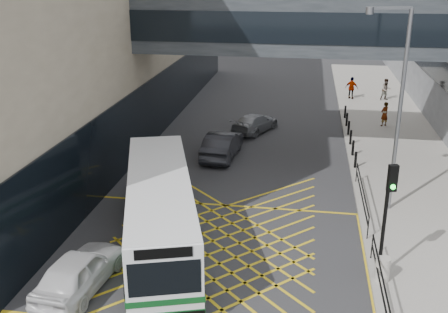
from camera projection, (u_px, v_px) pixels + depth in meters
The scene contains 16 objects.
ground at pixel (208, 255), 20.16m from camera, with size 120.00×120.00×0.00m, color #333335.
skybridge at pixel (302, 24), 28.27m from camera, with size 20.00×4.10×3.00m.
pavement at pixel (394, 143), 32.70m from camera, with size 6.00×54.00×0.16m, color #9E9990.
box_junction at pixel (208, 255), 20.16m from camera, with size 12.00×9.00×0.01m.
bus at pixel (160, 209), 20.39m from camera, with size 5.39×10.67×2.93m.
car_white at pixel (79, 270), 17.82m from camera, with size 1.86×4.55×1.45m, color silver.
car_dark at pixel (222, 145), 30.24m from camera, with size 1.88×4.81×1.51m, color black.
car_silver at pixel (255, 122), 34.93m from camera, with size 1.75×4.14×1.29m, color gray.
traffic_light at pixel (388, 206), 17.42m from camera, with size 0.34×0.51×4.31m.
street_lamp at pixel (397, 100), 21.96m from camera, with size 1.97×0.82×8.81m.
litter_bin at pixel (382, 269), 18.12m from camera, with size 0.51×0.51×0.89m, color #ADA89E.
kerb_railings at pixel (369, 225), 20.59m from camera, with size 0.05×12.54×1.00m.
bollards at pixel (350, 132), 32.93m from camera, with size 0.14×10.14×0.90m.
pedestrian_a at pixel (385, 114), 35.57m from camera, with size 0.66×0.47×1.66m, color gray.
pedestrian_b at pixel (386, 90), 42.46m from camera, with size 0.84×0.49×1.71m, color gray.
pedestrian_c at pixel (352, 88), 42.86m from camera, with size 1.05×0.50×1.78m, color gray.
Camera 1 is at (3.43, -17.31, 10.49)m, focal length 42.00 mm.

